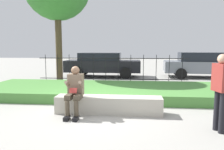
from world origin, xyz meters
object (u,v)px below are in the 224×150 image
at_px(stone_bench, 109,106).
at_px(person_passerby, 221,87).
at_px(car_parked_right, 204,64).
at_px(car_parked_center, 103,64).
at_px(person_seated_reader, 75,89).

distance_m(stone_bench, person_passerby, 2.71).
relative_size(stone_bench, car_parked_right, 0.59).
height_order(car_parked_center, person_passerby, person_passerby).
bearing_deg(person_passerby, car_parked_center, -170.86).
distance_m(stone_bench, car_parked_center, 7.33).
height_order(person_seated_reader, car_parked_center, car_parked_center).
relative_size(person_seated_reader, person_passerby, 0.79).
height_order(stone_bench, car_parked_center, car_parked_center).
bearing_deg(stone_bench, car_parked_right, 57.72).
height_order(car_parked_right, person_passerby, person_passerby).
bearing_deg(person_passerby, car_parked_right, 150.60).
relative_size(car_parked_center, person_passerby, 2.73).
bearing_deg(car_parked_right, car_parked_center, -173.81).
relative_size(stone_bench, person_passerby, 1.74).
bearing_deg(car_parked_center, person_seated_reader, -87.58).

